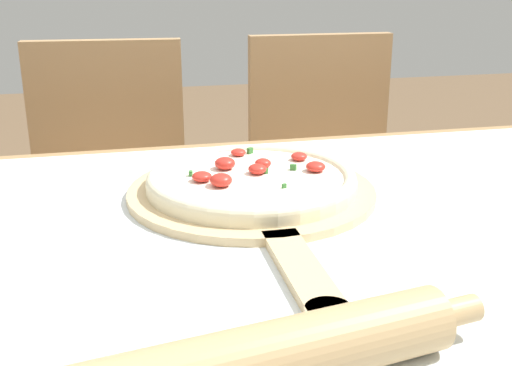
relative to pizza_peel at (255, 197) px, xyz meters
The scene contains 7 objects.
dining_table 0.17m from the pizza_peel, 67.64° to the right, with size 1.46×0.90×0.75m.
towel_cloth 0.12m from the pizza_peel, 67.64° to the right, with size 1.38×0.82×0.00m.
pizza_peel is the anchor object (origin of this frame).
pizza 0.03m from the pizza_peel, 90.01° to the left, with size 0.31×0.31×0.04m.
rolling_pin 0.44m from the pizza_peel, 103.06° to the right, with size 0.45×0.12×0.06m.
chair_left 0.74m from the pizza_peel, 108.25° to the left, with size 0.43×0.43×0.91m.
chair_right 0.78m from the pizza_peel, 62.78° to the left, with size 0.41×0.41×0.91m.
Camera 1 is at (-0.24, -0.74, 1.09)m, focal length 45.00 mm.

